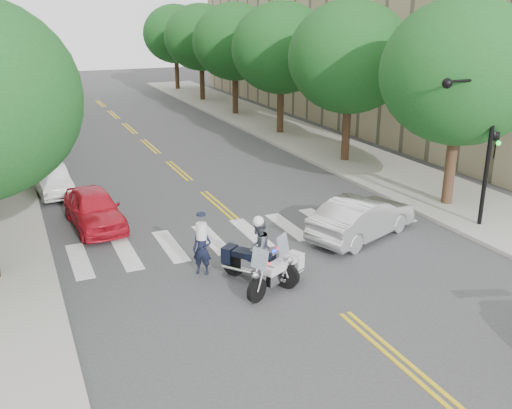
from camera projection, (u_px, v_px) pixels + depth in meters
ground at (345, 313)px, 15.63m from camera, size 140.00×140.00×0.00m
sidewalk_right at (289, 132)px, 38.27m from camera, size 5.00×60.00×0.15m
tree_r_0 at (461, 72)px, 22.38m from camera, size 6.40×6.40×8.45m
tree_r_1 at (350, 57)px, 29.30m from camera, size 6.40×6.40×8.45m
tree_r_2 at (281, 48)px, 36.22m from camera, size 6.40×6.40×8.45m
tree_r_3 at (235, 42)px, 43.15m from camera, size 6.40×6.40×8.45m
tree_r_4 at (201, 37)px, 50.07m from camera, size 6.40×6.40×8.45m
tree_r_5 at (175, 34)px, 56.99m from camera, size 6.40×6.40×8.45m
traffic_signal_pole at (482, 133)px, 20.40m from camera, size 2.82×0.42×6.00m
motorcycle_police at (257, 252)px, 17.24m from camera, size 1.81×2.22×2.12m
motorcycle_parked at (280, 271)px, 16.87m from camera, size 2.28×1.36×1.58m
officer_standing at (202, 250)px, 17.74m from camera, size 0.71×0.66×1.63m
convertible at (362, 217)px, 20.63m from camera, size 4.94×3.21×1.54m
parked_car_a at (94, 209)px, 21.63m from camera, size 2.06×4.45×1.47m
parked_car_b at (52, 180)px, 25.57m from camera, size 1.68×3.93×1.26m
parked_car_c at (38, 141)px, 33.37m from camera, size 2.31×4.38×1.17m
parked_car_d at (49, 123)px, 38.09m from camera, size 2.12×4.70×1.34m
parked_car_e at (31, 122)px, 38.53m from camera, size 2.04×4.20×1.38m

